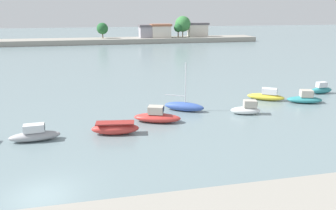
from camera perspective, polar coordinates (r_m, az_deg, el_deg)
The scene contains 10 objects.
ground_plane at distance 22.58m, azimuth -21.10°, elevation -14.55°, with size 400.00×400.00×0.00m, color slate.
moored_boat_2 at distance 31.27m, azimuth -22.06°, elevation -4.78°, with size 4.39×1.57×1.52m.
moored_boat_3 at distance 30.88m, azimuth -9.11°, elevation -4.00°, with size 4.53×1.99×1.16m.
moored_boat_4 at distance 33.72m, azimuth -1.90°, elevation -2.01°, with size 5.12×3.18×1.69m.
moored_boat_5 at distance 37.44m, azimuth 2.80°, elevation -0.24°, with size 4.63×3.43×5.54m.
moored_boat_6 at distance 37.24m, azimuth 13.43°, elevation -0.67°, with size 3.48×2.05×1.58m.
moored_boat_7 at distance 43.69m, azimuth 16.66°, elevation 1.55°, with size 4.66×3.60×1.55m.
moored_boat_8 at distance 44.03m, azimuth 22.60°, elevation 1.06°, with size 4.54×2.88×1.62m.
moored_boat_9 at distance 49.79m, azimuth 25.00°, elevation 2.49°, with size 3.31×1.19×1.61m.
distant_shoreline at distance 114.84m, azimuth -11.14°, elevation 11.27°, with size 119.43×10.00×8.83m.
Camera 1 is at (3.84, -19.25, 11.16)m, focal length 35.23 mm.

